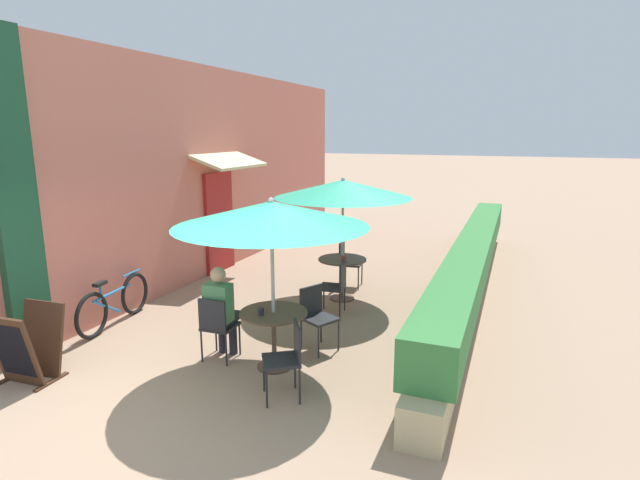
{
  "coord_description": "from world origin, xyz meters",
  "views": [
    {
      "loc": [
        3.43,
        -3.71,
        2.94
      ],
      "look_at": [
        0.15,
        4.51,
        1.0
      ],
      "focal_mm": 28.0,
      "sensor_mm": 36.0,
      "label": 1
    }
  ],
  "objects": [
    {
      "name": "ground_plane",
      "position": [
        0.0,
        0.0,
        0.0
      ],
      "size": [
        120.0,
        120.0,
        0.0
      ],
      "primitive_type": "plane",
      "color": "#9E7F66"
    },
    {
      "name": "cafe_facade_wall",
      "position": [
        -2.54,
        5.57,
        2.09
      ],
      "size": [
        0.98,
        11.4,
        4.2
      ],
      "color": "#C66B5B",
      "rests_on": "ground_plane"
    },
    {
      "name": "planter_hedge",
      "position": [
        2.75,
        5.6,
        0.54
      ],
      "size": [
        0.6,
        10.4,
        1.01
      ],
      "color": "tan",
      "rests_on": "ground_plane"
    },
    {
      "name": "patio_table_near",
      "position": [
        0.72,
        1.52,
        0.56
      ],
      "size": [
        0.85,
        0.85,
        0.74
      ],
      "color": "brown",
      "rests_on": "ground_plane"
    },
    {
      "name": "patio_umbrella_near",
      "position": [
        0.72,
        1.52,
        1.97
      ],
      "size": [
        2.37,
        2.37,
        2.17
      ],
      "color": "#B7B7BC",
      "rests_on": "ground_plane"
    },
    {
      "name": "cafe_chair_near_left",
      "position": [
        -0.04,
        1.4,
        0.52
      ],
      "size": [
        0.42,
        0.42,
        0.87
      ],
      "rotation": [
        0.0,
        0.0,
        6.33
      ],
      "color": "#232328",
      "rests_on": "ground_plane"
    },
    {
      "name": "seated_patron_near_left",
      "position": [
        -0.05,
        1.51,
        0.69
      ],
      "size": [
        0.35,
        0.42,
        1.25
      ],
      "rotation": [
        0.0,
        0.0,
        6.33
      ],
      "color": "#23232D",
      "rests_on": "ground_plane"
    },
    {
      "name": "cafe_chair_near_right",
      "position": [
        1.2,
        0.91,
        0.52
      ],
      "size": [
        0.55,
        0.55,
        0.87
      ],
      "rotation": [
        0.0,
        0.0,
        8.43
      ],
      "color": "#232328",
      "rests_on": "ground_plane"
    },
    {
      "name": "cafe_chair_near_back",
      "position": [
        1.0,
        2.23,
        0.52
      ],
      "size": [
        0.54,
        0.54,
        0.87
      ],
      "rotation": [
        0.0,
        0.0,
        10.52
      ],
      "color": "#232328",
      "rests_on": "ground_plane"
    },
    {
      "name": "coffee_cup_near",
      "position": [
        0.62,
        1.37,
        0.78
      ],
      "size": [
        0.07,
        0.07,
        0.09
      ],
      "color": "#232328",
      "rests_on": "patio_table_near"
    },
    {
      "name": "patio_table_mid",
      "position": [
        0.65,
        4.33,
        0.56
      ],
      "size": [
        0.85,
        0.85,
        0.74
      ],
      "color": "brown",
      "rests_on": "ground_plane"
    },
    {
      "name": "patio_umbrella_mid",
      "position": [
        0.65,
        4.33,
        1.97
      ],
      "size": [
        2.37,
        2.37,
        2.17
      ],
      "color": "#B7B7BC",
      "rests_on": "ground_plane"
    },
    {
      "name": "cafe_chair_mid_left",
      "position": [
        0.49,
        5.08,
        0.52
      ],
      "size": [
        0.44,
        0.44,
        0.87
      ],
      "rotation": [
        0.0,
        0.0,
        4.82
      ],
      "color": "#232328",
      "rests_on": "ground_plane"
    },
    {
      "name": "cafe_chair_mid_right",
      "position": [
        0.8,
        3.58,
        0.52
      ],
      "size": [
        0.44,
        0.44,
        0.87
      ],
      "rotation": [
        0.0,
        0.0,
        7.96
      ],
      "color": "#232328",
      "rests_on": "ground_plane"
    },
    {
      "name": "coffee_cup_mid",
      "position": [
        0.71,
        4.21,
        0.78
      ],
      "size": [
        0.07,
        0.07,
        0.09
      ],
      "color": "#B73D3D",
      "rests_on": "patio_table_mid"
    },
    {
      "name": "bicycle_leaning",
      "position": [
        -2.2,
        1.87,
        0.36
      ],
      "size": [
        0.28,
        1.71,
        0.78
      ],
      "rotation": [
        0.0,
        0.0,
        0.13
      ],
      "color": "black",
      "rests_on": "ground_plane"
    },
    {
      "name": "menu_board",
      "position": [
        -1.85,
        0.14,
        0.44
      ],
      "size": [
        0.65,
        0.67,
        0.9
      ],
      "rotation": [
        0.0,
        0.0,
        0.07
      ],
      "color": "#422819",
      "rests_on": "ground_plane"
    }
  ]
}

